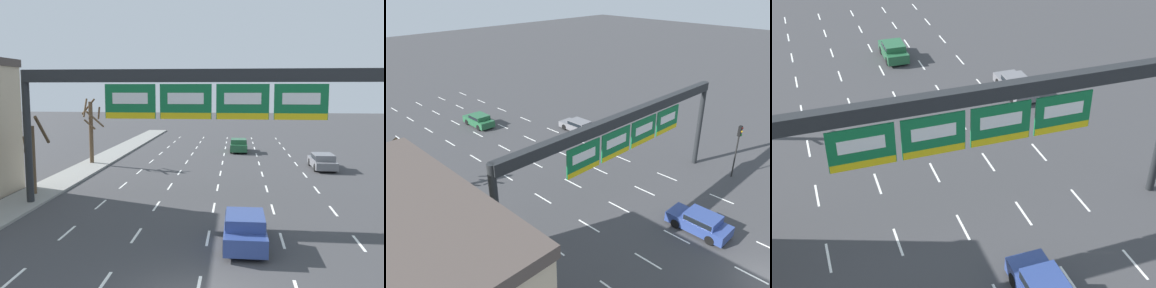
% 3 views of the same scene
% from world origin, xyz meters
% --- Properties ---
extents(lane_dashes, '(13.32, 67.00, 0.01)m').
position_xyz_m(lane_dashes, '(0.00, 13.50, 0.00)').
color(lane_dashes, white).
rests_on(lane_dashes, ground_plane).
extents(sign_gantry, '(21.83, 0.70, 7.75)m').
position_xyz_m(sign_gantry, '(-0.00, 10.64, 6.46)').
color(sign_gantry, '#232628').
rests_on(sign_gantry, ground_plane).
extents(car_green, '(1.80, 4.13, 1.41)m').
position_xyz_m(car_green, '(1.49, 33.09, 0.75)').
color(car_green, '#235B38').
rests_on(car_green, ground_plane).
extents(car_grey, '(1.80, 4.42, 1.30)m').
position_xyz_m(car_grey, '(8.46, 23.79, 0.70)').
color(car_grey, slate).
rests_on(car_grey, ground_plane).
extents(car_blue, '(1.80, 4.24, 1.43)m').
position_xyz_m(car_blue, '(1.63, 5.28, 0.76)').
color(car_blue, navy).
rests_on(car_blue, ground_plane).
extents(tree_bare_second, '(2.14, 2.25, 5.70)m').
position_xyz_m(tree_bare_second, '(-11.58, 24.03, 3.27)').
color(tree_bare_second, brown).
rests_on(tree_bare_second, sidewalk_left).
extents(tree_bare_third, '(1.51, 1.69, 4.96)m').
position_xyz_m(tree_bare_third, '(-11.42, 12.55, 2.56)').
color(tree_bare_third, brown).
rests_on(tree_bare_third, sidewalk_left).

